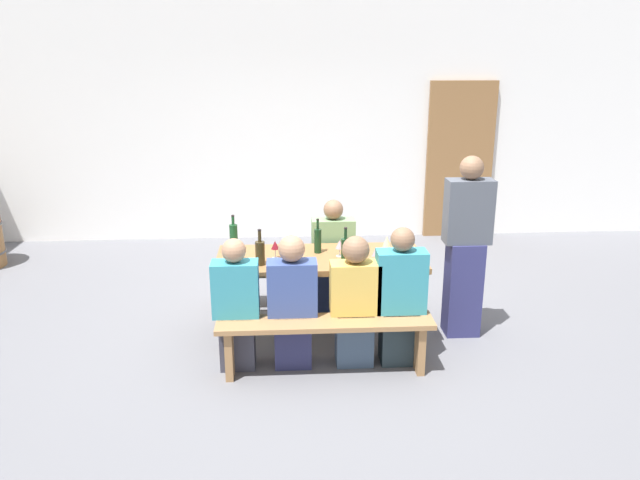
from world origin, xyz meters
TOP-DOWN VIEW (x-y plane):
  - ground_plane at (0.00, 0.00)m, footprint 24.00×24.00m
  - back_wall at (0.00, 3.17)m, footprint 14.00×0.20m
  - wooden_door at (2.07, 3.03)m, footprint 0.90×0.06m
  - tasting_table at (0.00, 0.00)m, footprint 1.81×0.76m
  - bench_near at (0.00, -0.68)m, footprint 1.71×0.30m
  - bench_far at (0.00, 0.68)m, footprint 1.71×0.30m
  - wine_bottle_0 at (0.19, -0.26)m, footprint 0.07×0.07m
  - wine_bottle_1 at (-0.76, 0.19)m, footprint 0.07×0.07m
  - wine_bottle_2 at (-0.01, 0.11)m, footprint 0.06×0.06m
  - wine_bottle_3 at (-0.51, -0.19)m, footprint 0.08×0.08m
  - wine_glass_0 at (0.17, -0.01)m, footprint 0.07×0.07m
  - wine_glass_1 at (0.46, -0.23)m, footprint 0.07×0.07m
  - wine_glass_2 at (-0.29, 0.06)m, footprint 0.06×0.06m
  - wine_glass_3 at (-0.39, -0.03)m, footprint 0.07×0.07m
  - wine_glass_4 at (0.59, 0.01)m, footprint 0.08×0.08m
  - seated_guest_near_0 at (-0.70, -0.53)m, footprint 0.37×0.24m
  - seated_guest_near_1 at (-0.25, -0.53)m, footprint 0.39×0.24m
  - seated_guest_near_2 at (0.25, -0.53)m, footprint 0.40×0.24m
  - seated_guest_near_3 at (0.62, -0.53)m, footprint 0.40×0.24m
  - seated_guest_far_0 at (0.16, 0.53)m, footprint 0.41×0.24m
  - standing_host at (1.28, -0.03)m, footprint 0.40×0.24m

SIDE VIEW (x-z plane):
  - ground_plane at x=0.00m, z-range 0.00..0.00m
  - bench_near at x=0.00m, z-range 0.12..0.57m
  - bench_far at x=0.00m, z-range 0.12..0.57m
  - seated_guest_near_0 at x=-0.70m, z-range -0.03..1.06m
  - seated_guest_near_2 at x=0.25m, z-range -0.03..1.06m
  - seated_guest_near_1 at x=-0.25m, z-range -0.03..1.07m
  - seated_guest_far_0 at x=0.16m, z-range -0.04..1.09m
  - seated_guest_near_3 at x=0.62m, z-range -0.03..1.12m
  - tasting_table at x=0.00m, z-range 0.29..1.04m
  - standing_host at x=1.28m, z-range -0.03..1.60m
  - wine_glass_1 at x=0.46m, z-range 0.78..0.93m
  - wine_glass_0 at x=0.17m, z-range 0.78..0.93m
  - wine_bottle_3 at x=-0.51m, z-range 0.71..1.02m
  - wine_glass_3 at x=-0.39m, z-range 0.79..0.95m
  - wine_bottle_2 at x=-0.01m, z-range 0.71..1.02m
  - wine_glass_4 at x=0.59m, z-range 0.78..0.96m
  - wine_glass_2 at x=-0.29m, z-range 0.78..0.96m
  - wine_bottle_0 at x=0.19m, z-range 0.71..1.04m
  - wine_bottle_1 at x=-0.76m, z-range 0.71..1.05m
  - wooden_door at x=2.07m, z-range 0.00..2.10m
  - back_wall at x=0.00m, z-range 0.00..3.20m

